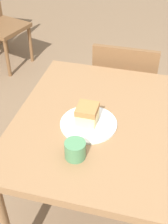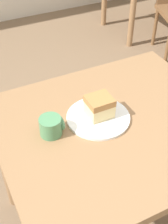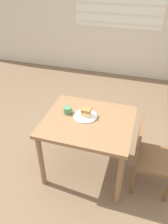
% 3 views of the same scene
% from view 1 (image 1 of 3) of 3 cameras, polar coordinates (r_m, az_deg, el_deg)
% --- Properties ---
extents(ground_plane, '(14.00, 14.00, 0.00)m').
position_cam_1_polar(ground_plane, '(2.06, 5.77, -18.60)').
color(ground_plane, '#7A6047').
extents(dining_table_near, '(0.97, 0.84, 0.77)m').
position_cam_1_polar(dining_table_near, '(1.57, 3.27, -4.61)').
color(dining_table_near, olive).
rests_on(dining_table_near, ground_plane).
extents(chair_near_window, '(0.43, 0.43, 0.87)m').
position_cam_1_polar(chair_near_window, '(2.21, 7.37, 3.71)').
color(chair_near_window, brown).
rests_on(chair_near_window, ground_plane).
extents(plate, '(0.27, 0.27, 0.01)m').
position_cam_1_polar(plate, '(1.46, 0.84, -2.17)').
color(plate, white).
rests_on(plate, dining_table_near).
extents(cake_slice, '(0.10, 0.10, 0.09)m').
position_cam_1_polar(cake_slice, '(1.43, 0.59, -0.37)').
color(cake_slice, '#E5CC89').
rests_on(cake_slice, plate).
extents(coffee_mug, '(0.10, 0.09, 0.08)m').
position_cam_1_polar(coffee_mug, '(1.29, -1.58, -6.81)').
color(coffee_mug, '#4C8456').
rests_on(coffee_mug, dining_table_near).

